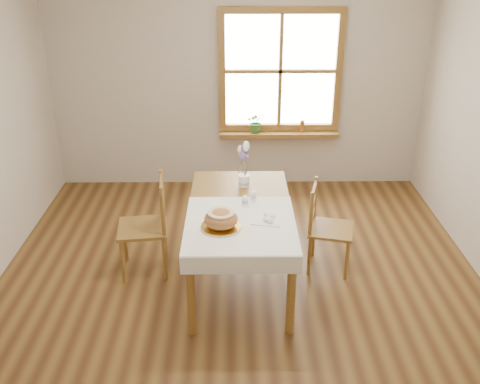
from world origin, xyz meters
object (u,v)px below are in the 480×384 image
object	(u,v)px
dining_table	(240,216)
chair_right	(331,228)
chair_left	(142,227)
flower_vase	(244,181)
bread_plate	(221,227)

from	to	relation	value
dining_table	chair_right	size ratio (longest dim) A/B	1.87
dining_table	chair_left	bearing A→B (deg)	169.42
dining_table	flower_vase	size ratio (longest dim) A/B	14.41
chair_left	chair_right	size ratio (longest dim) A/B	1.10
flower_vase	dining_table	bearing A→B (deg)	-95.47
dining_table	chair_right	world-z (taller)	chair_right
flower_vase	bread_plate	bearing A→B (deg)	-103.79
chair_left	flower_vase	bearing A→B (deg)	98.33
chair_left	flower_vase	xyz separation A→B (m)	(0.94, 0.26, 0.33)
bread_plate	flower_vase	bearing A→B (deg)	76.21
chair_left	bread_plate	size ratio (longest dim) A/B	2.98
chair_left	flower_vase	size ratio (longest dim) A/B	8.51
chair_left	chair_right	distance (m)	1.75
dining_table	chair_left	xyz separation A→B (m)	(-0.90, 0.17, -0.19)
chair_left	dining_table	bearing A→B (deg)	72.23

